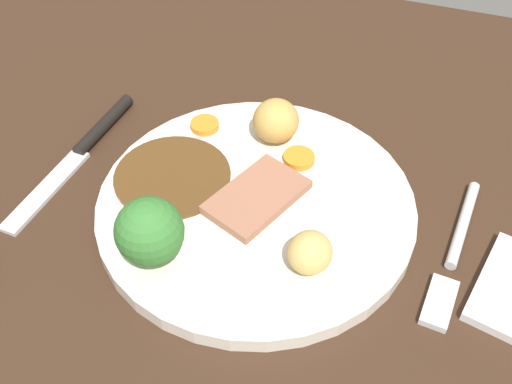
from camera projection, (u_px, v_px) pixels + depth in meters
dining_table at (235, 246)px, 51.45cm from camera, size 120.00×84.00×3.60cm
dinner_plate at (256, 206)px, 51.20cm from camera, size 26.21×26.21×1.40cm
gravy_pool at (172, 176)px, 52.49cm from camera, size 9.96×9.96×0.30cm
meat_slice_main at (257, 197)px, 50.44cm from camera, size 7.84×9.61×0.80cm
roast_potato_left at (310, 252)px, 44.98cm from camera, size 3.48×3.67×3.07cm
roast_potato_right at (274, 120)px, 54.82cm from camera, size 4.56×4.66×3.89cm
carrot_coin_front at (205, 125)px, 56.91cm from camera, size 2.61×2.61×0.60cm
carrot_coin_back at (299, 158)px, 53.79cm from camera, size 2.73×2.73×0.61cm
broccoli_floret at (149, 232)px, 44.06cm from camera, size 5.06×5.06×5.87cm
fork at (454, 254)px, 48.09cm from camera, size 2.93×15.32×0.90cm
knife at (84, 147)px, 56.66cm from camera, size 2.95×18.56×1.20cm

